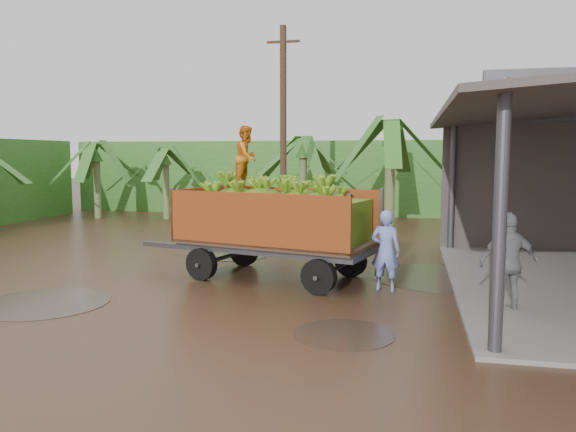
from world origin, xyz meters
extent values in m
plane|color=black|center=(0.00, 0.00, 0.00)|extent=(100.00, 100.00, 0.00)
cube|color=#2D661E|center=(-2.00, 16.00, 1.80)|extent=(22.00, 3.00, 3.60)
cube|color=#47474C|center=(-2.07, 1.48, 0.55)|extent=(1.78, 0.58, 0.12)
imported|color=orange|center=(0.12, 1.16, 2.88)|extent=(0.72, 0.85, 1.53)
imported|color=#7588D5|center=(3.56, -0.02, 0.88)|extent=(0.71, 0.54, 1.76)
imported|color=gray|center=(5.86, -1.25, 0.95)|extent=(1.20, 0.77, 1.89)
cylinder|color=#47301E|center=(-0.47, 7.83, 3.74)|extent=(0.24, 0.24, 7.48)
cube|color=#47301E|center=(-0.47, 7.83, 6.92)|extent=(1.20, 0.08, 0.08)
camera|label=1|loc=(4.02, -12.11, 2.94)|focal=35.00mm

